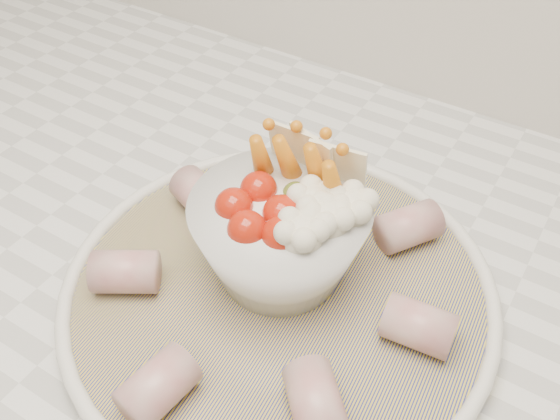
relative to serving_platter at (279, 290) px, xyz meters
The scene contains 3 objects.
serving_platter is the anchor object (origin of this frame).
veggie_bowl 0.05m from the serving_platter, 111.29° to the left, with size 0.14×0.14×0.12m.
cured_meat_rolls 0.02m from the serving_platter, 168.88° to the left, with size 0.28×0.31×0.03m.
Camera 1 is at (0.18, 1.14, 1.33)m, focal length 40.00 mm.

